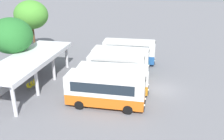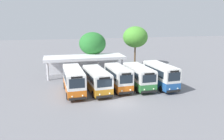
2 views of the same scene
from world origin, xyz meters
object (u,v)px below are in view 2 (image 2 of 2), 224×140
city_bus_nearest_orange (74,80)px  waiting_chair_end_by_column (78,73)px  city_bus_second_in_row (97,79)px  waiting_chair_middle_seat (85,73)px  city_bus_middle_cream (118,77)px  city_bus_fourth_amber (139,76)px  city_bus_fifth_blue (160,75)px  waiting_chair_second_from_end (81,73)px

city_bus_nearest_orange → waiting_chair_end_by_column: size_ratio=8.83×
city_bus_second_in_row → waiting_chair_middle_seat: bearing=92.7°
city_bus_nearest_orange → city_bus_middle_cream: city_bus_nearest_orange is taller
city_bus_middle_cream → city_bus_fourth_amber: 3.06m
city_bus_fifth_blue → waiting_chair_second_from_end: (-10.19, 9.32, -1.33)m
waiting_chair_end_by_column → city_bus_second_in_row: bearing=-80.0°
waiting_chair_middle_seat → city_bus_second_in_row: bearing=-87.3°
waiting_chair_end_by_column → waiting_chair_second_from_end: same height
city_bus_middle_cream → city_bus_second_in_row: bearing=-175.5°
city_bus_fourth_amber → city_bus_fifth_blue: 3.13m
city_bus_nearest_orange → city_bus_fourth_amber: bearing=1.2°
city_bus_middle_cream → waiting_chair_middle_seat: 9.42m
waiting_chair_end_by_column → waiting_chair_middle_seat: bearing=-6.7°
city_bus_middle_cream → city_bus_fifth_blue: 6.15m
waiting_chair_end_by_column → waiting_chair_second_from_end: bearing=-8.3°
city_bus_fifth_blue → waiting_chair_middle_seat: 13.42m
city_bus_nearest_orange → waiting_chair_middle_seat: bearing=73.4°
city_bus_middle_cream → waiting_chair_second_from_end: city_bus_middle_cream is taller
city_bus_nearest_orange → waiting_chair_end_by_column: city_bus_nearest_orange is taller
city_bus_fifth_blue → city_bus_second_in_row: bearing=177.7°
waiting_chair_end_by_column → waiting_chair_second_from_end: size_ratio=1.00×
waiting_chair_second_from_end → waiting_chair_middle_seat: same height
city_bus_second_in_row → waiting_chair_end_by_column: 9.25m
city_bus_middle_cream → waiting_chair_end_by_column: city_bus_middle_cream is taller
waiting_chair_end_by_column → waiting_chair_second_from_end: (0.58, -0.08, 0.00)m
waiting_chair_middle_seat → city_bus_fifth_blue: bearing=-44.0°
city_bus_nearest_orange → city_bus_middle_cream: bearing=1.7°
city_bus_fifth_blue → waiting_chair_second_from_end: bearing=137.5°
city_bus_middle_cream → waiting_chair_second_from_end: size_ratio=7.85×
city_bus_middle_cream → city_bus_fourth_amber: city_bus_middle_cream is taller
city_bus_nearest_orange → waiting_chair_middle_seat: size_ratio=8.83×
city_bus_second_in_row → waiting_chair_second_from_end: 9.08m
waiting_chair_middle_seat → city_bus_nearest_orange: bearing=-106.6°
city_bus_second_in_row → city_bus_middle_cream: size_ratio=1.14×
city_bus_nearest_orange → city_bus_fourth_amber: city_bus_nearest_orange is taller
city_bus_second_in_row → waiting_chair_second_from_end: size_ratio=8.96×
city_bus_middle_cream → waiting_chair_end_by_column: bearing=117.9°
city_bus_fourth_amber → waiting_chair_end_by_column: bearing=131.3°
city_bus_second_in_row → waiting_chair_end_by_column: size_ratio=8.96×
city_bus_middle_cream → waiting_chair_middle_seat: (-3.49, 8.66, -1.25)m
city_bus_middle_cream → city_bus_nearest_orange: bearing=-178.3°
city_bus_nearest_orange → city_bus_fifth_blue: city_bus_fifth_blue is taller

